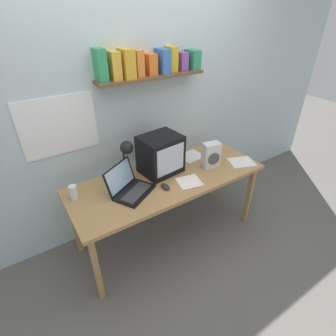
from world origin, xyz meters
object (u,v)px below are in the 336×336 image
object	(u,v)px
space_heater	(211,155)
open_notebook	(191,156)
laptop	(128,186)
loose_paper_near_monitor	(189,182)
loose_paper_near_laptop	(242,162)
desk_lamp	(126,152)
computer_mouse	(165,187)
crt_monitor	(160,154)
corner_desk	(168,182)
juice_glass	(74,193)

from	to	relation	value
space_heater	open_notebook	bearing A→B (deg)	108.11
laptop	loose_paper_near_monitor	xyz separation A→B (m)	(0.52, -0.17, -0.06)
open_notebook	loose_paper_near_laptop	world-z (taller)	same
desk_lamp	computer_mouse	distance (m)	0.45
desk_lamp	loose_paper_near_monitor	size ratio (longest dim) A/B	1.58
crt_monitor	loose_paper_near_monitor	xyz separation A→B (m)	(0.12, -0.30, -0.18)
corner_desk	desk_lamp	distance (m)	0.50
space_heater	juice_glass	bearing A→B (deg)	-178.77
corner_desk	crt_monitor	bearing A→B (deg)	91.14
laptop	desk_lamp	xyz separation A→B (m)	(0.09, 0.18, 0.22)
computer_mouse	loose_paper_near_laptop	bearing A→B (deg)	-3.04
open_notebook	loose_paper_near_monitor	bearing A→B (deg)	-129.68
laptop	computer_mouse	world-z (taller)	laptop
laptop	open_notebook	bearing A→B (deg)	-16.25
desk_lamp	juice_glass	xyz separation A→B (m)	(-0.51, -0.03, -0.22)
desk_lamp	space_heater	xyz separation A→B (m)	(0.77, -0.25, -0.15)
juice_glass	open_notebook	distance (m)	1.24
corner_desk	loose_paper_near_laptop	bearing A→B (deg)	-12.91
crt_monitor	laptop	size ratio (longest dim) A/B	0.89
loose_paper_near_laptop	loose_paper_near_monitor	distance (m)	0.66
crt_monitor	space_heater	bearing A→B (deg)	-29.07
laptop	open_notebook	xyz separation A→B (m)	(0.82, 0.20, -0.06)
crt_monitor	space_heater	xyz separation A→B (m)	(0.46, -0.19, -0.06)
juice_glass	space_heater	size ratio (longest dim) A/B	0.50
juice_glass	computer_mouse	world-z (taller)	juice_glass
laptop	juice_glass	xyz separation A→B (m)	(-0.42, 0.15, -0.00)
crt_monitor	juice_glass	bearing A→B (deg)	171.87
open_notebook	loose_paper_near_monitor	world-z (taller)	same
laptop	desk_lamp	distance (m)	0.30
laptop	loose_paper_near_laptop	distance (m)	1.20
crt_monitor	loose_paper_near_laptop	world-z (taller)	crt_monitor
laptop	crt_monitor	bearing A→B (deg)	-12.12
corner_desk	open_notebook	size ratio (longest dim) A/B	7.11
space_heater	loose_paper_near_monitor	distance (m)	0.37
corner_desk	open_notebook	world-z (taller)	open_notebook
open_notebook	crt_monitor	bearing A→B (deg)	-170.67
juice_glass	space_heater	distance (m)	1.30
corner_desk	open_notebook	xyz separation A→B (m)	(0.42, 0.20, 0.06)
desk_lamp	space_heater	bearing A→B (deg)	-23.82
crt_monitor	loose_paper_near_laptop	size ratio (longest dim) A/B	1.32
juice_glass	corner_desk	bearing A→B (deg)	-10.66
laptop	loose_paper_near_monitor	distance (m)	0.55
corner_desk	loose_paper_near_monitor	size ratio (longest dim) A/B	7.57
corner_desk	desk_lamp	bearing A→B (deg)	150.31
loose_paper_near_laptop	desk_lamp	bearing A→B (deg)	161.89
open_notebook	loose_paper_near_monitor	xyz separation A→B (m)	(-0.30, -0.37, -0.00)
loose_paper_near_monitor	computer_mouse	bearing A→B (deg)	171.00
desk_lamp	space_heater	size ratio (longest dim) A/B	1.52
desk_lamp	loose_paper_near_laptop	world-z (taller)	desk_lamp
space_heater	loose_paper_near_laptop	world-z (taller)	space_heater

